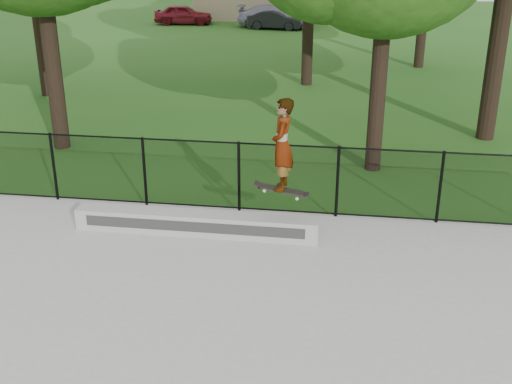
% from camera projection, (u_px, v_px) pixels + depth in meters
% --- Properties ---
extents(grind_ledge, '(4.70, 0.40, 0.42)m').
position_uv_depth(grind_ledge, '(196.00, 223.00, 12.28)').
color(grind_ledge, '#A3A29E').
rests_on(grind_ledge, concrete_slab).
extents(car_a, '(3.63, 1.81, 1.20)m').
position_uv_depth(car_a, '(183.00, 14.00, 39.34)').
color(car_a, maroon).
rests_on(car_a, ground).
extents(car_b, '(3.03, 1.46, 1.06)m').
position_uv_depth(car_b, '(275.00, 20.00, 37.47)').
color(car_b, black).
rests_on(car_b, ground).
extents(car_c, '(4.16, 2.00, 1.29)m').
position_uv_depth(car_c, '(275.00, 16.00, 38.09)').
color(car_c, '#9192A5').
rests_on(car_c, ground).
extents(skater_airborne, '(0.83, 0.62, 1.84)m').
position_uv_depth(skater_airborne, '(282.00, 146.00, 11.40)').
color(skater_airborne, black).
rests_on(skater_airborne, ground).
extents(chainlink_fence, '(16.06, 0.06, 1.50)m').
position_uv_depth(chainlink_fence, '(239.00, 177.00, 13.08)').
color(chainlink_fence, black).
rests_on(chainlink_fence, concrete_slab).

